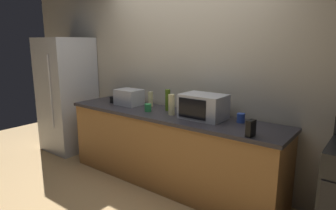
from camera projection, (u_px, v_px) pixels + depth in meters
ground_plane at (147, 196)px, 3.32m from camera, size 8.00×8.00×0.00m
back_wall at (188, 73)px, 3.67m from camera, size 6.40×0.10×2.70m
counter_run at (168, 149)px, 3.54m from camera, size 2.84×0.64×0.90m
refrigerator at (67, 95)px, 4.66m from camera, size 0.72×0.73×1.80m
microwave at (203, 106)px, 3.18m from camera, size 0.48×0.35×0.27m
toaster_oven at (129, 97)px, 3.89m from camera, size 0.34×0.26×0.21m
cordless_phone at (251, 128)px, 2.58m from camera, size 0.06×0.11×0.15m
bottle_olive_oil at (168, 100)px, 3.55m from camera, size 0.06×0.06×0.26m
bottle_vinegar at (150, 99)px, 3.79m from camera, size 0.07×0.07×0.19m
bottle_hand_soap at (171, 105)px, 3.35m from camera, size 0.07×0.07×0.24m
mug_blue at (241, 118)px, 3.03m from camera, size 0.08×0.08×0.10m
mug_black at (113, 99)px, 4.05m from camera, size 0.09×0.09×0.09m
mug_green at (148, 108)px, 3.52m from camera, size 0.08×0.08×0.09m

